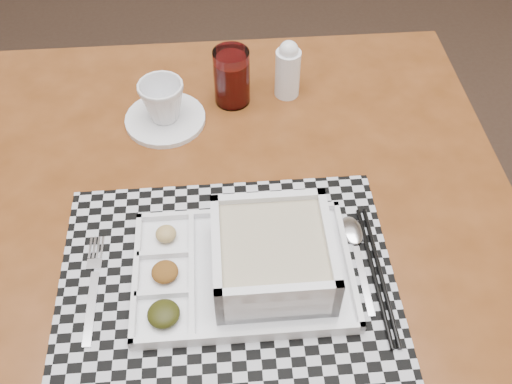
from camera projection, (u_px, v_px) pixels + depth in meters
dining_table at (231, 240)px, 0.98m from camera, size 1.06×1.06×0.72m
placemat at (227, 277)px, 0.85m from camera, size 0.53×0.42×0.00m
serving_tray at (261, 262)px, 0.82m from camera, size 0.34×0.25×0.09m
fork at (92, 286)px, 0.83m from camera, size 0.04×0.19×0.00m
spoon at (354, 237)px, 0.89m from camera, size 0.04×0.18×0.01m
chopsticks at (377, 273)px, 0.84m from camera, size 0.04×0.24×0.01m
saucer at (165, 119)px, 1.07m from camera, size 0.15×0.15×0.01m
cup at (162, 101)px, 1.03m from camera, size 0.10×0.10×0.08m
juice_glass at (232, 79)px, 1.07m from camera, size 0.07×0.07×0.11m
creamer_bottle at (288, 70)px, 1.08m from camera, size 0.05×0.05×0.12m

